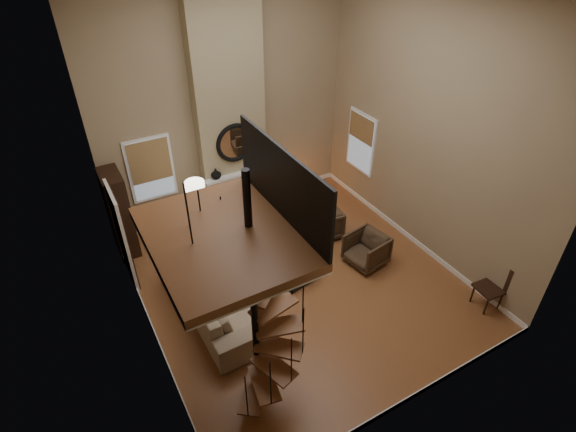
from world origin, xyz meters
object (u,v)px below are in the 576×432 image
hutch (119,214)px  coffee_table (290,274)px  accent_lamp (296,188)px  sofa (216,294)px  armchair_far (369,248)px  side_chair (494,284)px  floor_lamp (196,194)px  armchair_near (325,222)px

hutch → coffee_table: 3.91m
hutch → accent_lamp: (4.44, 0.01, -0.70)m
sofa → accent_lamp: size_ratio=6.27×
sofa → armchair_far: (3.40, -0.30, -0.04)m
accent_lamp → side_chair: side_chair is taller
hutch → sofa: hutch is taller
floor_lamp → hutch: bearing=152.8°
floor_lamp → sofa: bearing=-102.8°
sofa → armchair_near: size_ratio=3.62×
coffee_table → armchair_far: bearing=-6.6°
hutch → side_chair: bearing=-42.3°
hutch → coffee_table: hutch is taller
armchair_near → accent_lamp: bearing=177.7°
sofa → floor_lamp: 2.26m
sofa → armchair_near: sofa is taller
sofa → accent_lamp: sofa is taller
hutch → armchair_far: 5.43m
sofa → hutch: bearing=20.6°
armchair_far → floor_lamp: size_ratio=0.46×
armchair_far → side_chair: (1.27, -2.18, 0.17)m
coffee_table → accent_lamp: accent_lamp is taller
accent_lamp → side_chair: 5.39m
sofa → floor_lamp: (0.45, 1.97, 1.02)m
hutch → sofa: (1.07, -2.74, -0.55)m
side_chair → sofa: bearing=152.0°
armchair_near → coffee_table: size_ratio=0.58×
floor_lamp → side_chair: (4.22, -4.44, -0.89)m
sofa → floor_lamp: bearing=-13.4°
armchair_near → coffee_table: armchair_near is taller
floor_lamp → side_chair: bearing=-46.5°
hutch → armchair_near: size_ratio=2.53×
sofa → coffee_table: size_ratio=2.09×
armchair_far → floor_lamp: bearing=-136.8°
armchair_far → coffee_table: 1.85m
sofa → coffee_table: (1.56, -0.08, -0.11)m
hutch → sofa: 2.99m
armchair_near → accent_lamp: size_ratio=1.73×
coffee_table → floor_lamp: (-1.11, 2.05, 1.13)m
hutch → floor_lamp: size_ratio=1.16×
armchair_near → side_chair: 3.79m
armchair_far → coffee_table: (-1.84, 0.21, -0.07)m
hutch → floor_lamp: bearing=-27.2°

